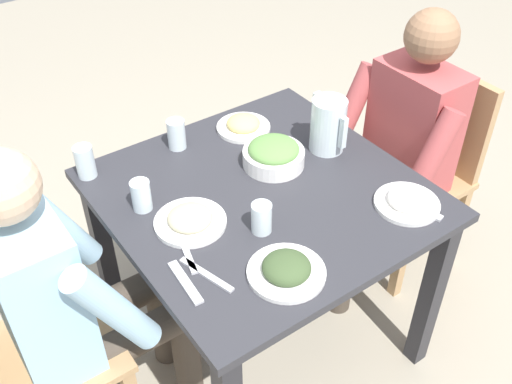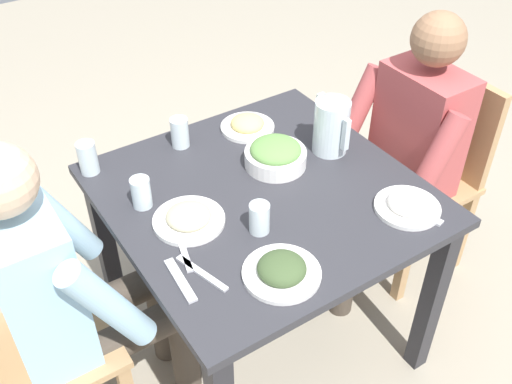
% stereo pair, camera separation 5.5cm
% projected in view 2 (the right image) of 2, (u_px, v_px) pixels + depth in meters
% --- Properties ---
extents(ground_plane, '(8.00, 8.00, 0.00)m').
position_uv_depth(ground_plane, '(262.00, 335.00, 2.35)').
color(ground_plane, '#9E937F').
extents(dining_table, '(0.94, 0.94, 0.73)m').
position_uv_depth(dining_table, '(263.00, 218.00, 1.96)').
color(dining_table, '#2D2D33').
rests_on(dining_table, ground_plane).
extents(chair_near, '(0.40, 0.40, 0.86)m').
position_uv_depth(chair_near, '(13.00, 350.00, 1.72)').
color(chair_near, tan).
rests_on(chair_near, ground_plane).
extents(chair_far, '(0.40, 0.40, 0.86)m').
position_uv_depth(chair_far, '(431.00, 165.00, 2.42)').
color(chair_far, tan).
rests_on(chair_far, ground_plane).
extents(diner_near, '(0.48, 0.53, 1.15)m').
position_uv_depth(diner_near, '(71.00, 287.00, 1.72)').
color(diner_near, '#9EC6E0').
rests_on(diner_near, ground_plane).
extents(diner_far, '(0.48, 0.53, 1.15)m').
position_uv_depth(diner_far, '(399.00, 152.00, 2.24)').
color(diner_far, '#B24C4C').
rests_on(diner_far, ground_plane).
extents(water_pitcher, '(0.16, 0.12, 0.19)m').
position_uv_depth(water_pitcher, '(331.00, 127.00, 2.00)').
color(water_pitcher, silver).
rests_on(water_pitcher, dining_table).
extents(salad_bowl, '(0.21, 0.21, 0.09)m').
position_uv_depth(salad_bowl, '(276.00, 155.00, 1.97)').
color(salad_bowl, white).
rests_on(salad_bowl, dining_table).
extents(plate_beans, '(0.22, 0.22, 0.05)m').
position_uv_depth(plate_beans, '(188.00, 217.00, 1.76)').
color(plate_beans, white).
rests_on(plate_beans, dining_table).
extents(plate_fries, '(0.20, 0.20, 0.05)m').
position_uv_depth(plate_fries, '(247.00, 125.00, 2.15)').
color(plate_fries, white).
rests_on(plate_fries, dining_table).
extents(plate_yoghurt, '(0.20, 0.20, 0.06)m').
position_uv_depth(plate_yoghurt, '(408.00, 204.00, 1.81)').
color(plate_yoghurt, white).
rests_on(plate_yoghurt, dining_table).
extents(plate_dolmas, '(0.22, 0.22, 0.06)m').
position_uv_depth(plate_dolmas, '(282.00, 270.00, 1.60)').
color(plate_dolmas, white).
rests_on(plate_dolmas, dining_table).
extents(water_glass_far_left, '(0.06, 0.06, 0.11)m').
position_uv_depth(water_glass_far_left, '(88.00, 158.00, 1.93)').
color(water_glass_far_left, silver).
rests_on(water_glass_far_left, dining_table).
extents(water_glass_center, '(0.06, 0.06, 0.10)m').
position_uv_depth(water_glass_center, '(141.00, 193.00, 1.80)').
color(water_glass_center, silver).
rests_on(water_glass_center, dining_table).
extents(water_glass_near_right, '(0.06, 0.06, 0.11)m').
position_uv_depth(water_glass_near_right, '(180.00, 132.00, 2.05)').
color(water_glass_near_right, silver).
rests_on(water_glass_near_right, dining_table).
extents(water_glass_far_right, '(0.06, 0.06, 0.10)m').
position_uv_depth(water_glass_far_right, '(259.00, 218.00, 1.71)').
color(water_glass_far_right, silver).
rests_on(water_glass_far_right, dining_table).
extents(fork_near, '(0.17, 0.07, 0.01)m').
position_uv_depth(fork_near, '(417.00, 211.00, 1.81)').
color(fork_near, silver).
rests_on(fork_near, dining_table).
extents(knife_near, '(0.18, 0.07, 0.01)m').
position_uv_depth(knife_near, '(183.00, 249.00, 1.68)').
color(knife_near, silver).
rests_on(knife_near, dining_table).
extents(fork_far, '(0.17, 0.04, 0.01)m').
position_uv_depth(fork_far, '(180.00, 280.00, 1.59)').
color(fork_far, silver).
rests_on(fork_far, dining_table).
extents(knife_far, '(0.18, 0.07, 0.01)m').
position_uv_depth(knife_far, '(202.00, 273.00, 1.61)').
color(knife_far, silver).
rests_on(knife_far, dining_table).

